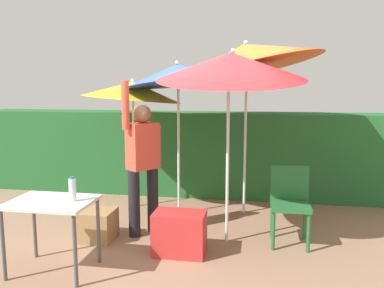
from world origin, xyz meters
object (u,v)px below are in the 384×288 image
Objects in this scene: umbrella_yellow at (246,57)px; umbrella_navy at (133,91)px; chair_plastic at (290,200)px; bottle_water at (73,190)px; crate_cardboard at (97,225)px; umbrella_orange at (231,66)px; person_vendor at (143,160)px; umbrella_rainbow at (178,74)px; cooler_box at (180,233)px; folding_table at (52,209)px.

umbrella_yellow reaches higher than umbrella_navy.
umbrella_yellow is 2.03m from chair_plastic.
chair_plastic is (2.21, -1.02, -1.24)m from umbrella_navy.
umbrella_navy is 2.34m from bottle_water.
umbrella_yellow is at bearing 37.14° from crate_cardboard.
chair_plastic is (0.70, 0.11, -1.53)m from umbrella_orange.
umbrella_yellow reaches higher than person_vendor.
umbrella_rainbow is 2.32m from bottle_water.
crate_cardboard is 1.75× the size of bottle_water.
person_vendor is 4.48× the size of crate_cardboard.
bottle_water is at bearing -126.48° from umbrella_yellow.
cooler_box is 1.25m from bottle_water.
cooler_box is (0.56, -0.52, -0.70)m from person_vendor.
umbrella_orange is 1.92m from cooler_box.
umbrella_orange is at bearing -36.76° from umbrella_navy.
umbrella_rainbow is 1.19m from umbrella_orange.
umbrella_yellow is at bearing -2.24° from umbrella_navy.
umbrella_rainbow is 3.99× the size of cooler_box.
umbrella_rainbow is 9.32× the size of bottle_water.
umbrella_orange is at bearing 40.81° from cooler_box.
umbrella_navy is at bearing 113.71° from person_vendor.
person_vendor is (-1.18, -0.98, -1.27)m from umbrella_yellow.
person_vendor is at bearing 71.94° from bottle_water.
person_vendor reaches higher than cooler_box.
umbrella_navy is 2.40m from cooler_box.
person_vendor is at bearing 137.24° from cooler_box.
umbrella_rainbow is 2.50m from folding_table.
person_vendor reaches higher than chair_plastic.
umbrella_orange reaches higher than crate_cardboard.
bottle_water is (-0.36, -1.11, -0.10)m from person_vendor.
bottle_water is (-2.12, -1.13, 0.32)m from chair_plastic.
umbrella_rainbow is at bearing 71.77° from bottle_water.
umbrella_navy is 4.68× the size of crate_cardboard.
bottle_water is (-1.54, -2.09, -1.37)m from umbrella_yellow.
chair_plastic is at bearing 9.06° from umbrella_orange.
umbrella_rainbow is 0.84× the size of umbrella_yellow.
folding_table is 3.33× the size of bottle_water.
umbrella_yellow is 2.92m from crate_cardboard.
bottle_water reaches higher than cooler_box.
folding_table is (-1.14, -0.61, 0.40)m from cooler_box.
chair_plastic is 1.11× the size of folding_table.
umbrella_navy is 2.06m from crate_cardboard.
umbrella_rainbow is at bearing -169.05° from umbrella_yellow.
umbrella_rainbow reaches higher than bottle_water.
bottle_water is at bearing -151.90° from chair_plastic.
chair_plastic is 2.30m from crate_cardboard.
umbrella_rainbow is 0.96m from umbrella_yellow.
person_vendor reaches higher than bottle_water.
cooler_box is (-0.50, -0.43, -1.80)m from umbrella_orange.
umbrella_orange is 2.12m from bottle_water.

